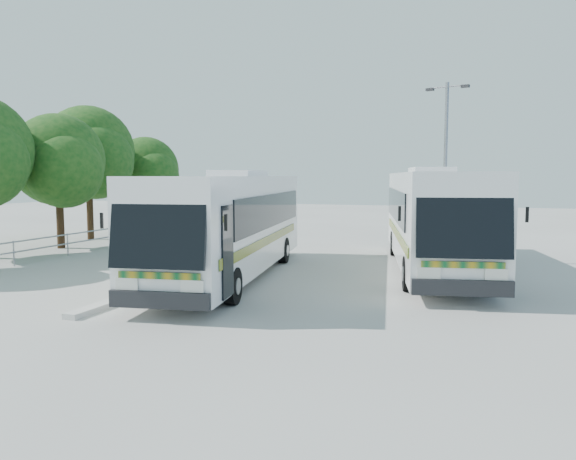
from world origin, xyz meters
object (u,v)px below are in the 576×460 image
at_px(tree_far_c, 59,160).
at_px(coach_main, 231,222).
at_px(tree_far_d, 89,152).
at_px(coach_adjacent, 433,217).
at_px(tree_far_e, 147,170).
at_px(lamppost, 445,164).

bearing_deg(tree_far_c, coach_main, -21.97).
distance_m(tree_far_c, tree_far_d, 3.93).
bearing_deg(coach_adjacent, tree_far_e, 142.61).
relative_size(tree_far_c, lamppost, 0.90).
xyz_separation_m(tree_far_c, tree_far_e, (-0.51, 8.20, -0.37)).
bearing_deg(tree_far_e, tree_far_c, -86.46).
bearing_deg(tree_far_c, coach_adjacent, -1.76).
bearing_deg(lamppost, tree_far_c, -157.74).
height_order(coach_adjacent, lamppost, lamppost).
distance_m(tree_far_e, coach_main, 17.33).
distance_m(coach_main, lamppost, 9.24).
height_order(tree_far_d, coach_adjacent, tree_far_d).
height_order(tree_far_c, tree_far_d, tree_far_d).
distance_m(tree_far_c, coach_adjacent, 17.71).
distance_m(tree_far_d, lamppost, 19.13).
distance_m(coach_main, coach_adjacent, 7.54).
relative_size(tree_far_d, coach_main, 0.57).
xyz_separation_m(tree_far_e, lamppost, (18.31, -6.65, 0.10)).
height_order(tree_far_c, tree_far_e, tree_far_c).
distance_m(tree_far_d, tree_far_e, 4.65).
bearing_deg(coach_adjacent, tree_far_c, 166.67).
relative_size(tree_far_c, coach_adjacent, 0.49).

